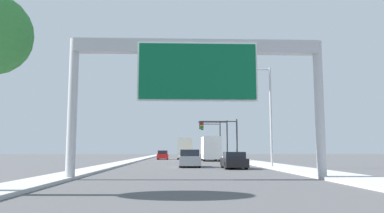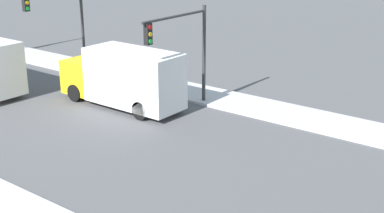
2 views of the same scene
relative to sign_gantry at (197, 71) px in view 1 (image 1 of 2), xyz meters
The scene contains 12 objects.
sidewalk_right 43.18m from the sign_gantry, 79.57° to the left, with size 3.00×120.00×0.15m.
median_strip_left 43.09m from the sign_gantry, 99.77° to the left, with size 2.00×120.00×0.15m.
sign_gantry is the anchor object (origin of this frame).
car_far_left 12.72m from the sign_gantry, 72.59° to the left, with size 1.76×4.26×1.35m.
car_near_center 42.14m from the sign_gantry, 94.80° to the left, with size 1.72×4.41×1.44m.
car_mid_center 15.14m from the sign_gantry, 90.00° to the left, with size 1.84×4.50×1.54m.
truck_box_primary 33.61m from the sign_gantry, 83.98° to the left, with size 2.39×7.71×3.32m.
truck_box_secondary 42.91m from the sign_gantry, 90.00° to the left, with size 2.33×8.63×3.38m.
traffic_light_near_intersection 30.58m from the sign_gantry, 80.55° to the left, with size 5.12×0.32×5.59m.
traffic_light_mid_block 40.48m from the sign_gantry, 82.54° to the left, with size 4.72×0.32×6.24m.
traffic_light_far_intersection 50.44m from the sign_gantry, 83.57° to the left, with size 3.73×0.32×6.63m.
street_lamp_right 13.80m from the sign_gantry, 61.45° to the left, with size 2.27×0.28×8.55m.
Camera 1 is at (-0.98, -1.33, 1.48)m, focal length 35.00 mm.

